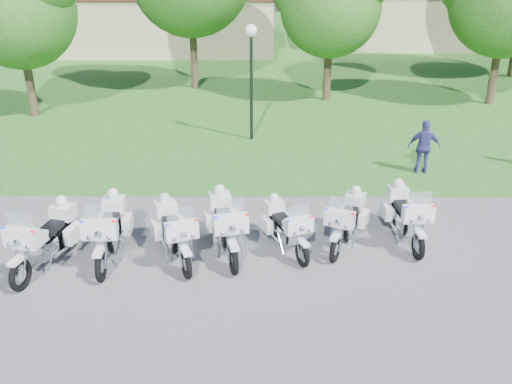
{
  "coord_description": "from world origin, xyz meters",
  "views": [
    {
      "loc": [
        0.17,
        -12.36,
        6.94
      ],
      "look_at": [
        0.07,
        1.2,
        0.95
      ],
      "focal_mm": 40.0,
      "sensor_mm": 36.0,
      "label": 1
    }
  ],
  "objects_px": {
    "motorcycle_5": "(347,220)",
    "bystander_c": "(424,147)",
    "motorcycle_2": "(174,231)",
    "motorcycle_0": "(46,237)",
    "motorcycle_4": "(286,226)",
    "lamp_post": "(251,54)",
    "motorcycle_6": "(406,214)",
    "motorcycle_1": "(109,229)",
    "motorcycle_3": "(225,224)"
  },
  "relations": [
    {
      "from": "motorcycle_1",
      "to": "motorcycle_5",
      "type": "relative_size",
      "value": 1.19
    },
    {
      "from": "motorcycle_4",
      "to": "motorcycle_1",
      "type": "bearing_deg",
      "value": -17.85
    },
    {
      "from": "motorcycle_0",
      "to": "motorcycle_1",
      "type": "height_order",
      "value": "motorcycle_1"
    },
    {
      "from": "motorcycle_5",
      "to": "motorcycle_0",
      "type": "bearing_deg",
      "value": 31.98
    },
    {
      "from": "motorcycle_6",
      "to": "lamp_post",
      "type": "xyz_separation_m",
      "value": [
        -3.98,
        7.92,
        2.53
      ]
    },
    {
      "from": "motorcycle_1",
      "to": "motorcycle_3",
      "type": "bearing_deg",
      "value": -176.87
    },
    {
      "from": "motorcycle_0",
      "to": "motorcycle_1",
      "type": "distance_m",
      "value": 1.4
    },
    {
      "from": "motorcycle_1",
      "to": "motorcycle_3",
      "type": "xyz_separation_m",
      "value": [
        2.73,
        0.28,
        -0.0
      ]
    },
    {
      "from": "motorcycle_0",
      "to": "motorcycle_3",
      "type": "xyz_separation_m",
      "value": [
        4.08,
        0.68,
        0.0
      ]
    },
    {
      "from": "motorcycle_2",
      "to": "motorcycle_3",
      "type": "bearing_deg",
      "value": 171.42
    },
    {
      "from": "motorcycle_0",
      "to": "motorcycle_4",
      "type": "xyz_separation_m",
      "value": [
        5.53,
        0.81,
        -0.11
      ]
    },
    {
      "from": "motorcycle_3",
      "to": "lamp_post",
      "type": "height_order",
      "value": "lamp_post"
    },
    {
      "from": "motorcycle_6",
      "to": "motorcycle_2",
      "type": "bearing_deg",
      "value": 4.16
    },
    {
      "from": "motorcycle_5",
      "to": "bystander_c",
      "type": "height_order",
      "value": "bystander_c"
    },
    {
      "from": "motorcycle_2",
      "to": "motorcycle_6",
      "type": "bearing_deg",
      "value": 167.3
    },
    {
      "from": "motorcycle_6",
      "to": "lamp_post",
      "type": "height_order",
      "value": "lamp_post"
    },
    {
      "from": "motorcycle_1",
      "to": "motorcycle_2",
      "type": "height_order",
      "value": "motorcycle_1"
    },
    {
      "from": "motorcycle_2",
      "to": "bystander_c",
      "type": "xyz_separation_m",
      "value": [
        7.29,
        5.46,
        0.2
      ]
    },
    {
      "from": "motorcycle_0",
      "to": "motorcycle_1",
      "type": "bearing_deg",
      "value": -150.03
    },
    {
      "from": "motorcycle_2",
      "to": "bystander_c",
      "type": "relative_size",
      "value": 1.31
    },
    {
      "from": "motorcycle_0",
      "to": "motorcycle_2",
      "type": "relative_size",
      "value": 1.1
    },
    {
      "from": "motorcycle_2",
      "to": "motorcycle_3",
      "type": "distance_m",
      "value": 1.23
    },
    {
      "from": "motorcycle_0",
      "to": "motorcycle_5",
      "type": "distance_m",
      "value": 7.14
    },
    {
      "from": "motorcycle_2",
      "to": "motorcycle_4",
      "type": "distance_m",
      "value": 2.68
    },
    {
      "from": "motorcycle_5",
      "to": "motorcycle_6",
      "type": "relative_size",
      "value": 0.9
    },
    {
      "from": "motorcycle_1",
      "to": "motorcycle_5",
      "type": "height_order",
      "value": "motorcycle_1"
    },
    {
      "from": "motorcycle_0",
      "to": "bystander_c",
      "type": "relative_size",
      "value": 1.44
    },
    {
      "from": "motorcycle_4",
      "to": "motorcycle_6",
      "type": "relative_size",
      "value": 0.84
    },
    {
      "from": "lamp_post",
      "to": "motorcycle_2",
      "type": "bearing_deg",
      "value": -100.84
    },
    {
      "from": "motorcycle_4",
      "to": "motorcycle_5",
      "type": "bearing_deg",
      "value": 166.77
    },
    {
      "from": "motorcycle_0",
      "to": "motorcycle_1",
      "type": "xyz_separation_m",
      "value": [
        1.34,
        0.4,
        0.0
      ]
    },
    {
      "from": "motorcycle_4",
      "to": "lamp_post",
      "type": "height_order",
      "value": "lamp_post"
    },
    {
      "from": "motorcycle_4",
      "to": "bystander_c",
      "type": "distance_m",
      "value": 6.86
    },
    {
      "from": "motorcycle_1",
      "to": "motorcycle_3",
      "type": "height_order",
      "value": "motorcycle_1"
    },
    {
      "from": "motorcycle_6",
      "to": "motorcycle_5",
      "type": "bearing_deg",
      "value": 4.29
    },
    {
      "from": "motorcycle_5",
      "to": "lamp_post",
      "type": "distance_m",
      "value": 8.92
    },
    {
      "from": "motorcycle_0",
      "to": "motorcycle_4",
      "type": "bearing_deg",
      "value": -158.46
    },
    {
      "from": "motorcycle_3",
      "to": "motorcycle_6",
      "type": "relative_size",
      "value": 1.04
    },
    {
      "from": "motorcycle_5",
      "to": "motorcycle_2",
      "type": "bearing_deg",
      "value": 32.62
    },
    {
      "from": "motorcycle_1",
      "to": "motorcycle_2",
      "type": "bearing_deg",
      "value": 176.96
    },
    {
      "from": "motorcycle_5",
      "to": "bystander_c",
      "type": "relative_size",
      "value": 1.24
    },
    {
      "from": "motorcycle_2",
      "to": "motorcycle_4",
      "type": "height_order",
      "value": "motorcycle_2"
    },
    {
      "from": "lamp_post",
      "to": "motorcycle_6",
      "type": "bearing_deg",
      "value": -63.33
    },
    {
      "from": "motorcycle_5",
      "to": "bystander_c",
      "type": "xyz_separation_m",
      "value": [
        3.11,
        4.77,
        0.23
      ]
    },
    {
      "from": "motorcycle_5",
      "to": "bystander_c",
      "type": "bearing_deg",
      "value": -99.87
    },
    {
      "from": "motorcycle_2",
      "to": "motorcycle_5",
      "type": "relative_size",
      "value": 1.06
    },
    {
      "from": "motorcycle_0",
      "to": "motorcycle_6",
      "type": "xyz_separation_m",
      "value": [
        8.56,
        1.33,
        -0.04
      ]
    },
    {
      "from": "motorcycle_2",
      "to": "motorcycle_3",
      "type": "relative_size",
      "value": 0.91
    },
    {
      "from": "motorcycle_1",
      "to": "motorcycle_4",
      "type": "bearing_deg",
      "value": -177.16
    },
    {
      "from": "motorcycle_1",
      "to": "motorcycle_4",
      "type": "relative_size",
      "value": 1.26
    }
  ]
}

